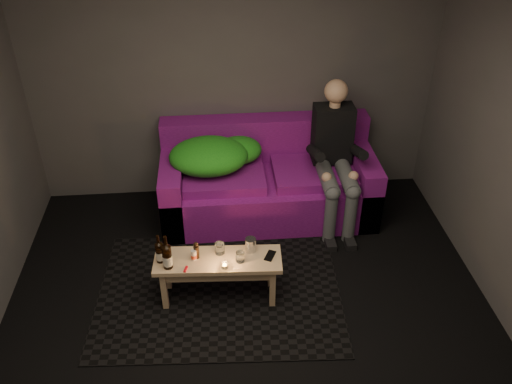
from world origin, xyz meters
TOP-DOWN VIEW (x-y plane):
  - floor at (0.00, 0.00)m, footprint 4.50×4.50m
  - room at (0.00, 0.47)m, footprint 4.50×4.50m
  - rug at (-0.24, 0.64)m, footprint 2.13×1.60m
  - sofa at (0.30, 1.82)m, footprint 2.09×0.94m
  - green_blanket at (-0.23, 1.81)m, footprint 0.92×0.63m
  - person at (0.92, 1.65)m, footprint 0.38×0.87m
  - coffee_table at (-0.24, 0.59)m, footprint 1.04×0.38m
  - beer_bottle_a at (-0.69, 0.60)m, footprint 0.07×0.07m
  - beer_bottle_b at (-0.63, 0.53)m, footprint 0.08×0.08m
  - salt_shaker at (-0.43, 0.60)m, footprint 0.05×0.05m
  - pepper_mill at (-0.41, 0.62)m, footprint 0.05×0.05m
  - tumbler_back at (-0.22, 0.66)m, footprint 0.10×0.10m
  - tealight at (-0.19, 0.48)m, footprint 0.06×0.06m
  - tumbler_front at (-0.06, 0.55)m, footprint 0.09×0.09m
  - steel_cup at (0.03, 0.67)m, footprint 0.11×0.11m
  - smartphone at (0.18, 0.59)m, footprint 0.11×0.15m
  - red_lighter at (-0.49, 0.48)m, footprint 0.04×0.07m

SIDE VIEW (x-z plane):
  - floor at x=0.00m, z-range 0.00..0.00m
  - rug at x=-0.24m, z-range 0.00..0.01m
  - sofa at x=0.30m, z-range -0.12..0.78m
  - coffee_table at x=-0.24m, z-range 0.13..0.55m
  - smartphone at x=0.18m, z-range 0.42..0.43m
  - red_lighter at x=-0.49m, z-range 0.42..0.43m
  - tealight at x=-0.19m, z-range 0.42..0.46m
  - tumbler_front at x=-0.06m, z-range 0.42..0.51m
  - salt_shaker at x=-0.43m, z-range 0.42..0.51m
  - tumbler_back at x=-0.22m, z-range 0.42..0.51m
  - pepper_mill at x=-0.41m, z-range 0.42..0.54m
  - steel_cup at x=0.03m, z-range 0.42..0.54m
  - beer_bottle_a at x=-0.69m, z-range 0.39..0.64m
  - beer_bottle_b at x=-0.63m, z-range 0.38..0.69m
  - green_blanket at x=-0.23m, z-range 0.52..0.83m
  - person at x=0.92m, z-range 0.03..1.42m
  - room at x=0.00m, z-range -0.61..3.89m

